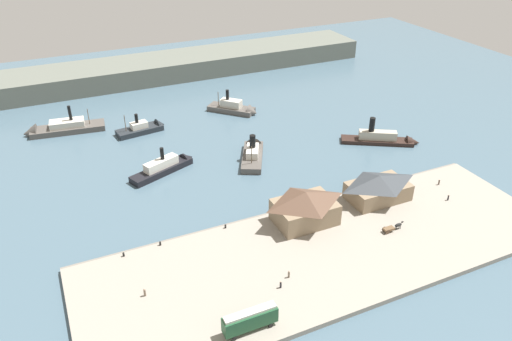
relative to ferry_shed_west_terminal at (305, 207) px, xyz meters
name	(u,v)px	position (x,y,z in m)	size (l,w,h in m)	color
ground_plane	(283,204)	(-0.40, 10.40, -5.42)	(320.00, 320.00, 0.00)	#476070
quay_promenade	(328,252)	(-0.40, -11.60, -4.82)	(110.00, 36.00, 1.20)	gray
seawall_edge	(289,209)	(-0.40, 6.80, -4.92)	(110.00, 0.80, 1.00)	slate
ferry_shed_west_terminal	(305,207)	(0.00, 0.00, 0.00)	(14.55, 10.56, 8.31)	#847056
ferry_shed_customs_shed	(378,187)	(22.05, 0.88, -0.76)	(15.69, 9.74, 6.82)	#847056
street_tram	(250,319)	(-25.59, -25.22, -1.60)	(10.29, 2.55, 4.52)	#1E4C2D
horse_cart	(393,227)	(16.92, -11.89, -3.29)	(5.54, 1.45, 1.87)	brown
pedestrian_walking_east	(281,285)	(-15.59, -17.90, -3.47)	(0.41, 0.41, 1.65)	#232328
pedestrian_near_east_shed	(145,293)	(-40.92, -8.74, -3.40)	(0.44, 0.44, 1.79)	#6B5B4C
pedestrian_at_waters_edge	(448,198)	(38.23, -7.37, -3.49)	(0.40, 0.40, 1.60)	#232328
pedestrian_walking_west	(439,182)	(41.52, -0.44, -3.50)	(0.39, 0.39, 1.57)	#4C3D33
pedestrian_standing_center	(289,274)	(-12.67, -15.89, -3.44)	(0.42, 0.42, 1.70)	#6B5B4C
mooring_post_center_east	(160,243)	(-33.98, 5.53, -3.77)	(0.44, 0.44, 0.90)	black
mooring_post_center_west	(225,226)	(-18.27, 5.42, -3.77)	(0.44, 0.44, 0.90)	black
mooring_post_east	(124,255)	(-42.27, 5.09, -3.77)	(0.44, 0.44, 0.90)	black
mooring_post_west	(408,178)	(35.66, 5.14, -3.77)	(0.44, 0.44, 0.90)	black
ferry_mid_harbor	(145,128)	(-22.09, 68.69, -4.21)	(17.03, 7.55, 8.90)	#23282D
ferry_approaching_east	(253,152)	(3.39, 37.48, -4.01)	(13.86, 19.88, 9.57)	#514C47
ferry_outer_harbor	(236,109)	(11.88, 70.75, -3.92)	(16.82, 17.11, 9.88)	#514C47
ferry_moored_west	(386,139)	(45.65, 27.91, -3.97)	(23.61, 16.55, 10.11)	black
ferry_moored_east	(58,129)	(-48.76, 79.75, -4.01)	(26.43, 9.73, 11.11)	#514C47
ferry_near_quay	(167,166)	(-22.74, 39.83, -3.90)	(21.20, 11.86, 8.88)	black
far_headland	(165,67)	(-0.40, 120.40, -1.42)	(180.00, 24.00, 8.00)	#60665B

